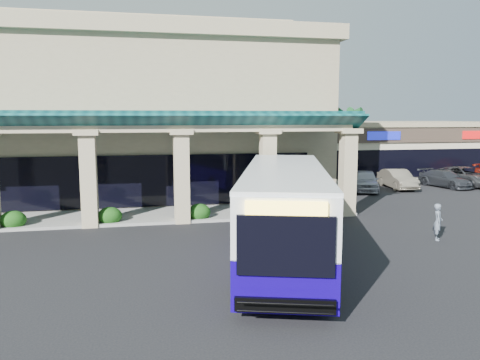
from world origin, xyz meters
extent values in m
plane|color=black|center=(0.00, 0.00, 0.00)|extent=(110.00, 110.00, 0.00)
imported|color=slate|center=(7.70, -0.48, 0.81)|extent=(0.63, 0.70, 1.62)
imported|color=#A9A9B6|center=(10.92, 12.83, 0.77)|extent=(3.47, 4.85, 1.53)
imported|color=slate|center=(13.85, 13.42, 0.72)|extent=(1.97, 4.52, 1.45)
imported|color=#2D3035|center=(17.88, 13.35, 0.64)|extent=(2.78, 4.74, 1.29)
imported|color=#2E2F32|center=(19.88, 13.77, 0.74)|extent=(3.39, 5.69, 1.48)
camera|label=1|loc=(-4.87, -18.33, 5.37)|focal=35.00mm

